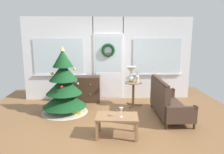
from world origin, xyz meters
name	(u,v)px	position (x,y,z in m)	size (l,w,h in m)	color
ground_plane	(111,124)	(0.00, 0.00, 0.00)	(6.76, 6.76, 0.00)	brown
back_wall_with_door	(108,59)	(0.00, 2.08, 1.28)	(5.20, 0.19, 2.55)	white
christmas_tree	(64,89)	(-1.19, 0.86, 0.64)	(1.21, 1.21, 1.74)	#4C331E
dresser_cabinet	(85,89)	(-0.72, 1.79, 0.39)	(0.91, 0.47, 0.78)	#3D281C
settee_sofa	(166,102)	(1.40, 0.41, 0.38)	(0.72, 1.59, 0.96)	#3D281C
side_table	(133,89)	(0.69, 1.30, 0.50)	(0.50, 0.48, 0.70)	#8E6642
table_lamp	(131,72)	(0.63, 1.34, 0.98)	(0.28, 0.28, 0.44)	silver
flower_vase	(137,78)	(0.79, 1.24, 0.82)	(0.11, 0.10, 0.35)	beige
coffee_table	(117,119)	(0.10, -0.57, 0.37)	(0.89, 0.60, 0.43)	#8E6642
wine_glass	(121,110)	(0.18, -0.63, 0.57)	(0.08, 0.08, 0.20)	silver
gift_box	(77,110)	(-0.85, 0.68, 0.10)	(0.21, 0.19, 0.21)	#D8C64C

